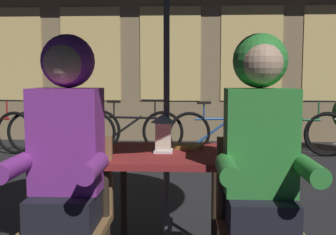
{
  "coord_description": "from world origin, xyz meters",
  "views": [
    {
      "loc": [
        0.13,
        -2.4,
        1.19
      ],
      "look_at": [
        0.0,
        0.17,
        0.93
      ],
      "focal_mm": 43.63,
      "sensor_mm": 36.0,
      "label": 1
    }
  ],
  "objects_px": {
    "chair_left": "(71,212)",
    "bicycle_third": "(131,130)",
    "person_left_hooded": "(66,146)",
    "person_right_hooded": "(261,147)",
    "lantern": "(163,132)",
    "bicycle_second": "(61,131)",
    "bicycle_fifth": "(291,133)",
    "book": "(185,146)",
    "chair_right": "(257,215)",
    "cafe_table": "(167,169)",
    "bicycle_fourth": "(222,132)"
  },
  "relations": [
    {
      "from": "person_right_hooded",
      "to": "bicycle_fifth",
      "type": "relative_size",
      "value": 0.83
    },
    {
      "from": "chair_right",
      "to": "person_left_hooded",
      "type": "distance_m",
      "value": 1.03
    },
    {
      "from": "person_right_hooded",
      "to": "chair_left",
      "type": "bearing_deg",
      "value": 176.61
    },
    {
      "from": "bicycle_second",
      "to": "bicycle_third",
      "type": "relative_size",
      "value": 1.01
    },
    {
      "from": "person_left_hooded",
      "to": "person_right_hooded",
      "type": "relative_size",
      "value": 1.0
    },
    {
      "from": "cafe_table",
      "to": "chair_right",
      "type": "distance_m",
      "value": 0.62
    },
    {
      "from": "bicycle_second",
      "to": "bicycle_fifth",
      "type": "height_order",
      "value": "same"
    },
    {
      "from": "cafe_table",
      "to": "person_right_hooded",
      "type": "height_order",
      "value": "person_right_hooded"
    },
    {
      "from": "person_right_hooded",
      "to": "book",
      "type": "height_order",
      "value": "person_right_hooded"
    },
    {
      "from": "bicycle_third",
      "to": "chair_left",
      "type": "bearing_deg",
      "value": -86.16
    },
    {
      "from": "lantern",
      "to": "bicycle_second",
      "type": "bearing_deg",
      "value": 115.61
    },
    {
      "from": "lantern",
      "to": "chair_left",
      "type": "relative_size",
      "value": 0.27
    },
    {
      "from": "book",
      "to": "person_left_hooded",
      "type": "bearing_deg",
      "value": -120.76
    },
    {
      "from": "lantern",
      "to": "person_right_hooded",
      "type": "relative_size",
      "value": 0.17
    },
    {
      "from": "bicycle_fifth",
      "to": "book",
      "type": "xyz_separation_m",
      "value": [
        -1.57,
        -3.63,
        0.41
      ]
    },
    {
      "from": "lantern",
      "to": "bicycle_second",
      "type": "height_order",
      "value": "lantern"
    },
    {
      "from": "cafe_table",
      "to": "chair_left",
      "type": "height_order",
      "value": "chair_left"
    },
    {
      "from": "chair_left",
      "to": "bicycle_second",
      "type": "bearing_deg",
      "value": 108.07
    },
    {
      "from": "bicycle_second",
      "to": "book",
      "type": "relative_size",
      "value": 8.4
    },
    {
      "from": "cafe_table",
      "to": "bicycle_fourth",
      "type": "xyz_separation_m",
      "value": [
        0.65,
        3.85,
        -0.29
      ]
    },
    {
      "from": "bicycle_second",
      "to": "bicycle_fifth",
      "type": "xyz_separation_m",
      "value": [
        3.5,
        -0.0,
        0.0
      ]
    },
    {
      "from": "chair_left",
      "to": "bicycle_second",
      "type": "height_order",
      "value": "chair_left"
    },
    {
      "from": "chair_left",
      "to": "bicycle_fifth",
      "type": "distance_m",
      "value": 4.66
    },
    {
      "from": "chair_left",
      "to": "bicycle_third",
      "type": "relative_size",
      "value": 0.52
    },
    {
      "from": "cafe_table",
      "to": "book",
      "type": "distance_m",
      "value": 0.21
    },
    {
      "from": "chair_right",
      "to": "bicycle_third",
      "type": "xyz_separation_m",
      "value": [
        -1.25,
        4.34,
        -0.14
      ]
    },
    {
      "from": "book",
      "to": "chair_right",
      "type": "bearing_deg",
      "value": -37.57
    },
    {
      "from": "person_left_hooded",
      "to": "chair_left",
      "type": "bearing_deg",
      "value": 90.0
    },
    {
      "from": "person_right_hooded",
      "to": "bicycle_fifth",
      "type": "distance_m",
      "value": 4.38
    },
    {
      "from": "lantern",
      "to": "chair_left",
      "type": "bearing_deg",
      "value": -142.25
    },
    {
      "from": "lantern",
      "to": "bicycle_fifth",
      "type": "distance_m",
      "value": 4.17
    },
    {
      "from": "chair_right",
      "to": "person_left_hooded",
      "type": "height_order",
      "value": "person_left_hooded"
    },
    {
      "from": "lantern",
      "to": "bicycle_fifth",
      "type": "height_order",
      "value": "lantern"
    },
    {
      "from": "cafe_table",
      "to": "person_left_hooded",
      "type": "distance_m",
      "value": 0.67
    },
    {
      "from": "bicycle_second",
      "to": "book",
      "type": "distance_m",
      "value": 4.14
    },
    {
      "from": "bicycle_second",
      "to": "bicycle_fifth",
      "type": "bearing_deg",
      "value": -0.07
    },
    {
      "from": "person_right_hooded",
      "to": "book",
      "type": "bearing_deg",
      "value": 123.63
    },
    {
      "from": "person_right_hooded",
      "to": "bicycle_fifth",
      "type": "bearing_deg",
      "value": 74.07
    },
    {
      "from": "book",
      "to": "chair_left",
      "type": "bearing_deg",
      "value": -123.83
    },
    {
      "from": "chair_left",
      "to": "cafe_table",
      "type": "bearing_deg",
      "value": 37.55
    },
    {
      "from": "lantern",
      "to": "chair_right",
      "type": "distance_m",
      "value": 0.72
    },
    {
      "from": "bicycle_second",
      "to": "bicycle_fifth",
      "type": "relative_size",
      "value": 1.0
    },
    {
      "from": "bicycle_third",
      "to": "bicycle_fourth",
      "type": "relative_size",
      "value": 1.01
    },
    {
      "from": "chair_right",
      "to": "lantern",
      "type": "bearing_deg",
      "value": 144.36
    },
    {
      "from": "bicycle_third",
      "to": "bicycle_fifth",
      "type": "relative_size",
      "value": 0.99
    },
    {
      "from": "bicycle_fourth",
      "to": "chair_right",
      "type": "bearing_deg",
      "value": -92.25
    },
    {
      "from": "bicycle_fourth",
      "to": "cafe_table",
      "type": "bearing_deg",
      "value": -99.52
    },
    {
      "from": "chair_left",
      "to": "chair_right",
      "type": "distance_m",
      "value": 0.96
    },
    {
      "from": "chair_right",
      "to": "bicycle_fourth",
      "type": "xyz_separation_m",
      "value": [
        0.17,
        4.22,
        -0.14
      ]
    },
    {
      "from": "chair_left",
      "to": "book",
      "type": "relative_size",
      "value": 4.35
    }
  ]
}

